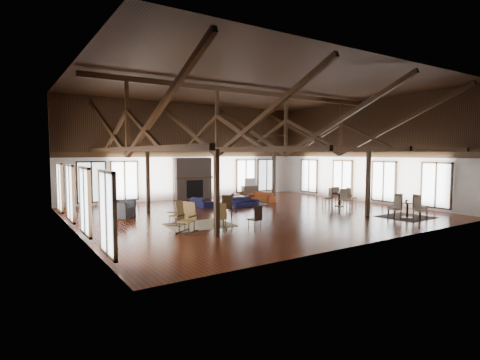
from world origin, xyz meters
TOP-DOWN VIEW (x-y plane):
  - floor at (0.00, 0.00)m, footprint 16.00×16.00m
  - ceiling at (0.00, 0.00)m, footprint 16.00×14.00m
  - wall_back at (0.00, 7.00)m, footprint 16.00×0.02m
  - wall_front at (0.00, -7.00)m, footprint 16.00×0.02m
  - wall_left at (-8.00, 0.00)m, footprint 0.02×14.00m
  - wall_right at (8.00, 0.00)m, footprint 0.02×14.00m
  - roof_truss at (0.00, 0.00)m, footprint 15.60×14.07m
  - post_grid at (0.00, 0.00)m, footprint 8.16×7.16m
  - fireplace at (0.00, 6.67)m, footprint 2.50×0.69m
  - ceiling_fan at (0.50, -1.00)m, footprint 1.60×1.60m
  - sofa_navy_front at (0.81, 2.03)m, footprint 1.75×0.94m
  - sofa_navy_left at (-1.08, 3.35)m, footprint 1.66×0.68m
  - sofa_orange at (2.92, 3.35)m, footprint 1.92×1.00m
  - coffee_table at (0.91, 3.16)m, footprint 1.23×0.75m
  - vase at (0.77, 3.14)m, footprint 0.23×0.23m
  - armchair at (-5.74, 2.21)m, footprint 1.52×1.53m
  - side_table_lamp at (-6.17, 2.80)m, footprint 0.46×0.46m
  - rocking_chair_a at (-4.34, -0.93)m, footprint 0.75×0.89m
  - rocking_chair_b at (-3.19, -2.34)m, footprint 0.62×0.85m
  - rocking_chair_c at (-4.51, -2.26)m, footprint 0.98×0.86m
  - side_chair_a at (-1.94, -0.79)m, footprint 0.63×0.63m
  - side_chair_b at (-2.30, -3.49)m, footprint 0.46×0.46m
  - cafe_table_near at (4.94, -4.89)m, footprint 1.99×1.99m
  - cafe_table_far at (5.31, -0.62)m, footprint 1.89×1.89m
  - cup_near at (4.86, -4.89)m, footprint 0.13×0.13m
  - cup_far at (5.27, -0.58)m, footprint 0.14×0.14m
  - tv_console at (4.41, 6.75)m, footprint 1.22×0.46m
  - television at (4.43, 6.75)m, footprint 0.93×0.16m
  - rug_tan at (-3.56, -1.29)m, footprint 2.62×2.11m
  - rug_navy at (1.03, 3.10)m, footprint 3.11×2.34m
  - rug_dark at (5.12, -4.72)m, footprint 2.23×2.04m

SIDE VIEW (x-z plane):
  - floor at x=0.00m, z-range 0.00..0.00m
  - rug_tan at x=-3.56m, z-range 0.00..0.01m
  - rug_navy at x=1.03m, z-range 0.00..0.01m
  - rug_dark at x=5.12m, z-range 0.00..0.01m
  - sofa_navy_left at x=-1.08m, z-range 0.00..0.48m
  - sofa_navy_front at x=0.81m, z-range 0.00..0.49m
  - sofa_orange at x=2.92m, z-range 0.00..0.53m
  - tv_console at x=4.41m, z-range 0.00..0.61m
  - armchair at x=-5.74m, z-range 0.00..0.75m
  - coffee_table at x=0.91m, z-range 0.16..0.61m
  - side_table_lamp at x=-6.17m, z-range -0.14..1.03m
  - rocking_chair_b at x=-3.19m, z-range -0.03..0.95m
  - rocking_chair_a at x=-4.34m, z-range -0.03..0.98m
  - cafe_table_far at x=5.31m, z-range 0.00..0.98m
  - cafe_table_near at x=4.94m, z-range 0.00..1.01m
  - rocking_chair_c at x=-4.51m, z-range -0.03..1.08m
  - vase at x=0.77m, z-range 0.44..0.65m
  - side_chair_b at x=-2.30m, z-range 0.08..1.02m
  - side_chair_a at x=-1.94m, z-range 0.09..1.17m
  - cup_far at x=5.27m, z-range 0.71..0.80m
  - cup_near at x=4.86m, z-range 0.73..0.82m
  - television at x=4.43m, z-range 0.61..1.14m
  - fireplace at x=0.00m, z-range -0.01..2.59m
  - post_grid at x=0.00m, z-range 0.00..3.05m
  - wall_back at x=0.00m, z-range 0.00..6.00m
  - wall_front at x=0.00m, z-range 0.00..6.00m
  - wall_left at x=-8.00m, z-range 0.00..6.00m
  - wall_right at x=8.00m, z-range 0.00..6.00m
  - ceiling_fan at x=0.50m, z-range 3.36..4.11m
  - roof_truss at x=0.00m, z-range 2.46..5.60m
  - ceiling at x=0.00m, z-range 5.99..6.01m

